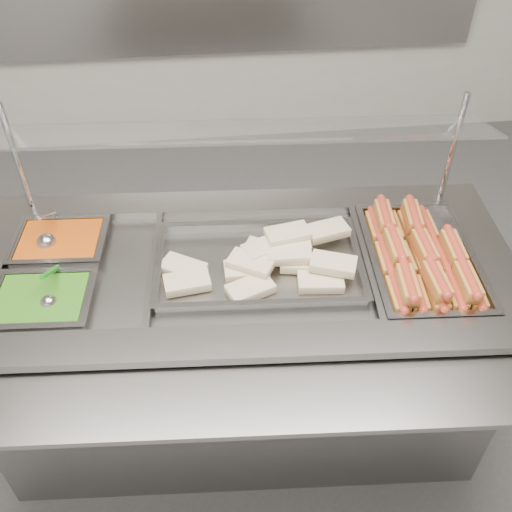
{
  "coord_description": "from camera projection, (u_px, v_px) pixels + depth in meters",
  "views": [
    {
      "loc": [
        -0.17,
        -0.89,
        1.97
      ],
      "look_at": [
        -0.03,
        0.38,
        0.82
      ],
      "focal_mm": 40.0,
      "sensor_mm": 36.0,
      "label": 1
    }
  ],
  "objects": [
    {
      "name": "tray_rail",
      "position": [
        247.0,
        397.0,
        1.42
      ],
      "size": [
        1.61,
        0.43,
        0.05
      ],
      "color": "gray",
      "rests_on": "steam_counter"
    },
    {
      "name": "hotdogs_in_buns",
      "position": [
        421.0,
        257.0,
        1.74
      ],
      "size": [
        0.28,
        0.47,
        0.1
      ],
      "color": "#AE5F24",
      "rests_on": "pan_hotdogs"
    },
    {
      "name": "ground",
      "position": [
        276.0,
        501.0,
        1.99
      ],
      "size": [
        6.0,
        6.0,
        0.0
      ],
      "primitive_type": "plane",
      "color": "#515154",
      "rests_on": "ground"
    },
    {
      "name": "pan_peas",
      "position": [
        44.0,
        307.0,
        1.64
      ],
      "size": [
        0.28,
        0.23,
        0.09
      ],
      "color": "gray",
      "rests_on": "steam_counter"
    },
    {
      "name": "steam_counter",
      "position": [
        243.0,
        345.0,
        2.0
      ],
      "size": [
        1.72,
        0.84,
        0.8
      ],
      "color": "slate",
      "rests_on": "ground"
    },
    {
      "name": "serving_spoon",
      "position": [
        49.0,
        297.0,
        1.61
      ],
      "size": [
        0.05,
        0.16,
        0.12
      ],
      "color": "#ADACB1",
      "rests_on": "pan_peas"
    },
    {
      "name": "pan_hotdogs",
      "position": [
        420.0,
        264.0,
        1.78
      ],
      "size": [
        0.33,
        0.51,
        0.09
      ],
      "color": "gray",
      "rests_on": "steam_counter"
    },
    {
      "name": "tortilla_wraps",
      "position": [
        273.0,
        259.0,
        1.73
      ],
      "size": [
        0.61,
        0.32,
        0.08
      ],
      "color": "beige",
      "rests_on": "pan_wraps"
    },
    {
      "name": "pan_wraps",
      "position": [
        259.0,
        266.0,
        1.75
      ],
      "size": [
        0.63,
        0.39,
        0.06
      ],
      "color": "gray",
      "rests_on": "steam_counter"
    },
    {
      "name": "sneeze_guard",
      "position": [
        238.0,
        134.0,
        1.66
      ],
      "size": [
        1.48,
        0.35,
        0.39
      ],
      "color": "silver",
      "rests_on": "steam_counter"
    },
    {
      "name": "ladle",
      "position": [
        47.0,
        241.0,
        1.79
      ],
      "size": [
        0.06,
        0.17,
        0.13
      ],
      "color": "#ADACB1",
      "rests_on": "pan_beans"
    },
    {
      "name": "pan_beans",
      "position": [
        62.0,
        248.0,
        1.83
      ],
      "size": [
        0.28,
        0.23,
        0.09
      ],
      "color": "gray",
      "rests_on": "steam_counter"
    }
  ]
}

